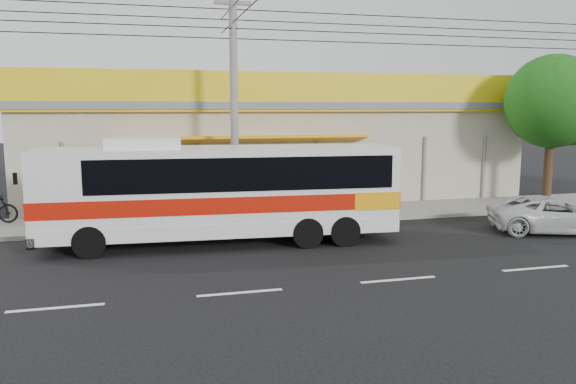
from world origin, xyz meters
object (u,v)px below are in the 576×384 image
at_px(motorbike_red, 103,209).
at_px(tree_near, 556,105).
at_px(coach_bus, 226,187).
at_px(utility_pole, 233,22).
at_px(white_car, 557,215).

height_order(motorbike_red, tree_near, tree_near).
distance_m(motorbike_red, tree_near, 18.70).
xyz_separation_m(coach_bus, motorbike_red, (-3.94, 3.45, -1.12)).
distance_m(utility_pole, tree_near, 13.93).
bearing_deg(tree_near, motorbike_red, 178.42).
height_order(coach_bus, motorbike_red, coach_bus).
bearing_deg(white_car, motorbike_red, 92.87).
bearing_deg(utility_pole, tree_near, 0.52).
bearing_deg(tree_near, coach_bus, -168.42).
xyz_separation_m(white_car, tree_near, (3.18, 4.22, 3.77)).
bearing_deg(coach_bus, motorbike_red, 142.48).
distance_m(coach_bus, utility_pole, 6.14).
relative_size(coach_bus, motorbike_red, 5.41).
height_order(utility_pole, tree_near, utility_pole).
bearing_deg(motorbike_red, coach_bus, -130.69).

